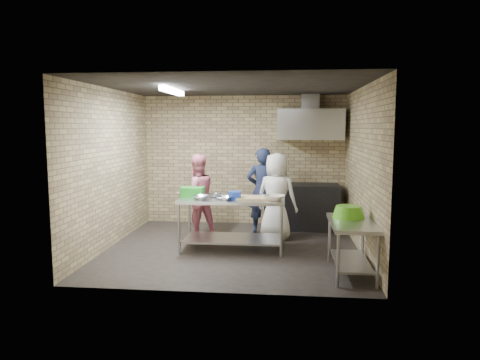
% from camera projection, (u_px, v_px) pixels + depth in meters
% --- Properties ---
extents(floor, '(4.20, 4.20, 0.00)m').
position_uv_depth(floor, '(233.00, 249.00, 7.45)').
color(floor, black).
rests_on(floor, ground).
extents(ceiling, '(4.20, 4.20, 0.00)m').
position_uv_depth(ceiling, '(233.00, 87.00, 7.13)').
color(ceiling, black).
rests_on(ceiling, ground).
extents(back_wall, '(4.20, 0.06, 2.70)m').
position_uv_depth(back_wall, '(244.00, 160.00, 9.26)').
color(back_wall, tan).
rests_on(back_wall, ground).
extents(front_wall, '(4.20, 0.06, 2.70)m').
position_uv_depth(front_wall, '(213.00, 185.00, 5.31)').
color(front_wall, tan).
rests_on(front_wall, ground).
extents(left_wall, '(0.06, 4.00, 2.70)m').
position_uv_depth(left_wall, '(111.00, 168.00, 7.50)').
color(left_wall, tan).
rests_on(left_wall, ground).
extents(right_wall, '(0.06, 4.00, 2.70)m').
position_uv_depth(right_wall, '(362.00, 171.00, 7.08)').
color(right_wall, tan).
rests_on(right_wall, ground).
extents(prep_table, '(1.74, 0.87, 0.87)m').
position_uv_depth(prep_table, '(232.00, 224.00, 7.39)').
color(prep_table, silver).
rests_on(prep_table, floor).
extents(side_counter, '(0.60, 1.20, 0.75)m').
position_uv_depth(side_counter, '(352.00, 248.00, 6.14)').
color(side_counter, silver).
rests_on(side_counter, floor).
extents(stove, '(1.20, 0.70, 0.90)m').
position_uv_depth(stove, '(309.00, 207.00, 8.89)').
color(stove, black).
rests_on(stove, floor).
extents(range_hood, '(1.30, 0.60, 0.60)m').
position_uv_depth(range_hood, '(310.00, 124.00, 8.74)').
color(range_hood, silver).
rests_on(range_hood, back_wall).
extents(hood_duct, '(0.35, 0.30, 0.30)m').
position_uv_depth(hood_duct, '(310.00, 102.00, 8.83)').
color(hood_duct, '#A5A8AD').
rests_on(hood_duct, back_wall).
extents(wall_shelf, '(0.80, 0.20, 0.04)m').
position_uv_depth(wall_shelf, '(324.00, 133.00, 8.92)').
color(wall_shelf, '#3F2B19').
rests_on(wall_shelf, back_wall).
extents(fluorescent_fixture, '(0.10, 1.25, 0.08)m').
position_uv_depth(fluorescent_fixture, '(172.00, 91.00, 7.23)').
color(fluorescent_fixture, white).
rests_on(fluorescent_fixture, ceiling).
extents(green_crate, '(0.39, 0.29, 0.15)m').
position_uv_depth(green_crate, '(193.00, 192.00, 7.51)').
color(green_crate, '#1B9721').
rests_on(green_crate, prep_table).
extents(blue_tub, '(0.19, 0.19, 0.13)m').
position_uv_depth(blue_tub, '(235.00, 195.00, 7.22)').
color(blue_tub, '#173BB2').
rests_on(blue_tub, prep_table).
extents(cutting_board, '(0.53, 0.41, 0.03)m').
position_uv_depth(cutting_board, '(253.00, 198.00, 7.28)').
color(cutting_board, '#D7BB7C').
rests_on(cutting_board, prep_table).
extents(mixing_bowl_a, '(0.33, 0.33, 0.07)m').
position_uv_depth(mixing_bowl_a, '(201.00, 197.00, 7.18)').
color(mixing_bowl_a, silver).
rests_on(mixing_bowl_a, prep_table).
extents(mixing_bowl_b, '(0.25, 0.25, 0.06)m').
position_uv_depth(mixing_bowl_b, '(215.00, 195.00, 7.41)').
color(mixing_bowl_b, '#A9ACB0').
rests_on(mixing_bowl_b, prep_table).
extents(mixing_bowl_c, '(0.31, 0.31, 0.06)m').
position_uv_depth(mixing_bowl_c, '(225.00, 198.00, 7.12)').
color(mixing_bowl_c, silver).
rests_on(mixing_bowl_c, prep_table).
extents(ceramic_bowl, '(0.41, 0.41, 0.08)m').
position_uv_depth(ceramic_bowl, '(274.00, 198.00, 7.11)').
color(ceramic_bowl, beige).
rests_on(ceramic_bowl, prep_table).
extents(green_basin, '(0.46, 0.46, 0.17)m').
position_uv_depth(green_basin, '(348.00, 212.00, 6.33)').
color(green_basin, '#59C626').
rests_on(green_basin, side_counter).
extents(bottle_red, '(0.07, 0.07, 0.18)m').
position_uv_depth(bottle_red, '(312.00, 128.00, 8.93)').
color(bottle_red, '#B22619').
rests_on(bottle_red, wall_shelf).
extents(bottle_green, '(0.06, 0.06, 0.15)m').
position_uv_depth(bottle_green, '(332.00, 129.00, 8.89)').
color(bottle_green, green).
rests_on(bottle_green, wall_shelf).
extents(man_navy, '(0.63, 0.44, 1.66)m').
position_uv_depth(man_navy, '(262.00, 191.00, 8.47)').
color(man_navy, black).
rests_on(man_navy, floor).
extents(woman_pink, '(0.95, 0.90, 1.55)m').
position_uv_depth(woman_pink, '(197.00, 196.00, 8.20)').
color(woman_pink, pink).
rests_on(woman_pink, floor).
extents(woman_white, '(0.90, 0.75, 1.58)m').
position_uv_depth(woman_white, '(276.00, 196.00, 8.08)').
color(woman_white, white).
rests_on(woman_white, floor).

